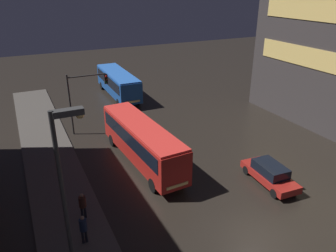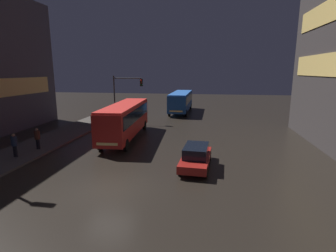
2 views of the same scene
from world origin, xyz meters
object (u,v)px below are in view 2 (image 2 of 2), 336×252
bus_near (125,117)px  pedestrian_mid (37,136)px  car_taxi (196,156)px  pedestrian_near (14,143)px  traffic_light_main (125,91)px  bus_far (181,100)px

bus_near → pedestrian_mid: size_ratio=6.33×
bus_near → car_taxi: bearing=133.3°
pedestrian_near → traffic_light_main: (3.57, 14.70, 2.73)m
bus_near → car_taxi: 9.69m
traffic_light_main → car_taxi: bearing=-56.4°
bus_far → bus_near: bearing=79.2°
bus_far → pedestrian_near: (-9.55, -23.69, -0.70)m
bus_near → pedestrian_mid: bus_near is taller
bus_near → car_taxi: size_ratio=2.33×
car_taxi → bus_far: bearing=-77.7°
car_taxi → traffic_light_main: traffic_light_main is taller
car_taxi → traffic_light_main: (-9.52, 14.35, 3.17)m
bus_far → pedestrian_mid: (-9.15, -21.66, -0.71)m
car_taxi → pedestrian_near: size_ratio=2.69×
bus_far → traffic_light_main: (-5.99, -8.99, 2.03)m
bus_far → car_taxi: size_ratio=2.26×
pedestrian_mid → pedestrian_near: bearing=29.1°
pedestrian_mid → car_taxi: bearing=122.7°
pedestrian_mid → traffic_light_main: size_ratio=0.30×
car_taxi → bus_near: bearing=-39.7°
car_taxi → traffic_light_main: 17.51m
bus_far → pedestrian_mid: size_ratio=6.15×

